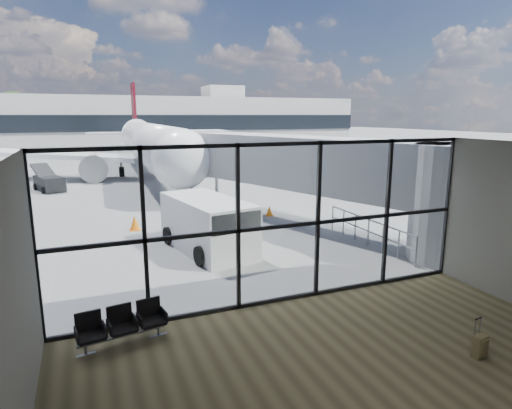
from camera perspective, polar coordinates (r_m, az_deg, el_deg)
ground at (r=50.75m, az=-16.39°, el=5.51°), size 220.00×220.00×0.00m
lounge_shell at (r=7.70m, az=18.54°, el=-8.03°), size 12.02×8.01×4.51m
glass_curtain_wall at (r=11.70m, az=3.12°, el=-2.72°), size 12.10×0.12×4.50m
jet_bridge at (r=20.01m, az=7.35°, el=4.78°), size 8.00×16.50×4.33m
apron_railing at (r=17.82m, az=14.75°, el=-3.07°), size 0.06×5.46×1.11m
far_terminal at (r=72.36m, az=-18.84°, el=10.46°), size 80.00×12.20×11.00m
tree_5 at (r=82.89m, az=-29.50°, el=10.83°), size 6.27×6.27×9.03m
seating_row at (r=10.67m, az=-17.52°, el=-14.84°), size 2.00×0.85×0.89m
suitcase at (r=10.93m, az=27.70°, el=-16.37°), size 0.35×0.28×0.88m
airliner at (r=39.37m, az=-13.96°, el=7.89°), size 29.80×34.49×8.88m
service_van at (r=16.62m, az=-6.33°, el=-2.65°), size 2.94×4.99×2.04m
belt_loader at (r=33.17m, az=-25.89°, el=2.69°), size 2.45×4.00×1.75m
traffic_cone_a at (r=20.41m, az=-15.87°, el=-2.39°), size 0.48×0.48×0.69m
traffic_cone_b at (r=22.45m, az=1.79°, el=-0.84°), size 0.38×0.38×0.54m
traffic_cone_c at (r=25.98m, az=-9.60°, el=0.72°), size 0.37×0.37×0.53m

